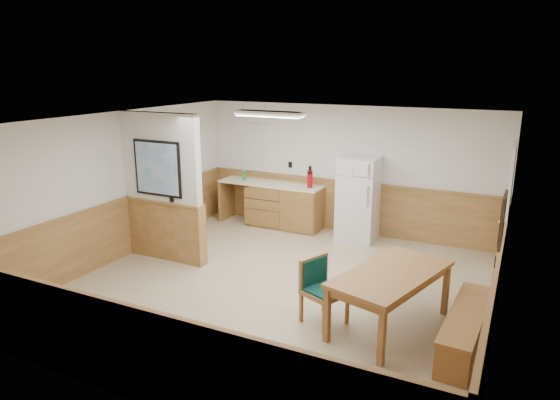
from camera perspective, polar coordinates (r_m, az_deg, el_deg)
The scene contains 20 objects.
ground at distance 7.62m, azimuth -0.26°, elevation -9.90°, with size 6.00×6.00×0.00m, color tan.
ceiling at distance 6.95m, azimuth -0.29°, elevation 9.14°, with size 6.00×6.00×0.02m, color white.
back_wall at distance 9.88m, azimuth 7.53°, elevation 3.45°, with size 6.00×0.02×2.50m, color white.
right_wall at distance 6.49m, azimuth 24.23°, elevation -3.96°, with size 0.02×6.00×2.50m, color white.
left_wall at distance 8.90m, azimuth -17.84°, elevation 1.55°, with size 0.02×6.00×2.50m, color white.
wainscot_back at distance 10.04m, azimuth 7.35°, elevation -0.77°, with size 6.00×0.04×1.00m, color #BB834A.
wainscot_right at distance 6.75m, azimuth 23.37°, elevation -9.98°, with size 0.04×6.00×1.00m, color #BB834A.
wainscot_left at distance 9.08m, azimuth -17.37°, elevation -3.07°, with size 0.04×6.00×1.00m, color #BB834A.
partition_wall at distance 8.55m, azimuth -13.30°, elevation 1.23°, with size 1.50×0.20×2.50m.
kitchen_counter at distance 10.23m, azimuth 0.39°, elevation -0.58°, with size 2.20×0.61×1.00m.
exterior_door at distance 8.37m, azimuth 24.47°, elevation -1.33°, with size 0.07×1.02×2.15m.
kitchen_window at distance 10.66m, azimuth -3.25°, elevation 6.03°, with size 0.80×0.04×1.00m.
wall_painting at distance 6.11m, azimuth 24.08°, elevation -2.10°, with size 0.04×0.50×0.60m.
fluorescent_fixture at distance 8.47m, azimuth -1.21°, elevation 9.83°, with size 1.20×0.30×0.09m.
refrigerator at distance 9.53m, azimuth 8.95°, elevation 0.14°, with size 0.71×0.73×1.59m.
dining_table at distance 6.42m, azimuth 12.57°, elevation -8.81°, with size 1.31×1.91×0.75m.
dining_bench at distance 6.37m, azimuth 20.53°, elevation -12.72°, with size 0.47×1.75×0.45m.
dining_chair at distance 6.53m, azimuth 4.54°, elevation -9.64°, with size 0.79×0.67×0.85m.
fire_extinguisher at distance 9.81m, azimuth 3.44°, elevation 2.51°, with size 0.14×0.14×0.43m.
soap_bottle at distance 10.52m, azimuth -4.10°, elevation 2.82°, with size 0.06×0.06×0.19m, color green.
Camera 1 is at (3.09, -6.18, 3.21)m, focal length 32.00 mm.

